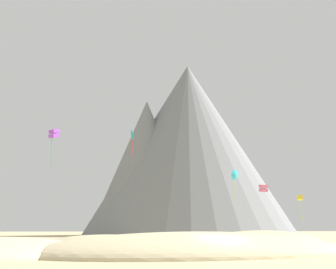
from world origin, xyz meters
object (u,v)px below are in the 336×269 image
Objects in this scene: kite_rainbow_low at (263,188)px; kite_cyan_low at (235,175)px; bush_mid_center at (221,252)px; kite_teal_mid at (132,138)px; bush_near_left at (21,251)px; rock_massif at (183,153)px; kite_violet_mid at (54,134)px; kite_yellow_low at (300,198)px; bush_far_left at (96,249)px; bush_far_right at (310,242)px.

kite_cyan_low is (1.19, 20.44, 4.41)m from kite_rainbow_low.
kite_cyan_low reaches higher than bush_mid_center.
kite_teal_mid is 28.91m from kite_cyan_low.
rock_massif is (25.65, 85.18, 21.42)m from bush_near_left.
kite_teal_mid is (-5.23, 38.00, 16.23)m from bush_mid_center.
kite_rainbow_low is 34.25m from kite_violet_mid.
rock_massif is 43.79m from kite_yellow_low.
kite_teal_mid reaches higher than bush_far_left.
kite_violet_mid reaches higher than kite_rainbow_low.
kite_rainbow_low is 22.88m from kite_teal_mid.
bush_near_left is (-14.81, -1.17, 0.22)m from bush_mid_center.
bush_far_right is 1.40× the size of kite_rainbow_low.
kite_cyan_low is at bearing 72.91° from bush_mid_center.
kite_teal_mid is (4.43, 34.97, 16.08)m from bush_far_left.
kite_violet_mid is at bearing 122.29° from bush_mid_center.
kite_yellow_low is at bearing 39.03° from kite_rainbow_low.
kite_cyan_low is at bearing 88.17° from bush_far_right.
kite_rainbow_low reaches higher than kite_yellow_low.
bush_near_left is 0.29× the size of kite_yellow_low.
kite_violet_mid reaches higher than kite_cyan_low.
kite_teal_mid is at bearing -154.71° from kite_yellow_low.
rock_massif is at bearing 70.72° from kite_cyan_low.
kite_cyan_low reaches higher than bush_far_right.
kite_teal_mid is at bearing 92.89° from kite_violet_mid.
bush_far_left reaches higher than bush_far_right.
bush_near_left is 43.39m from kite_teal_mid.
bush_mid_center is 0.37× the size of kite_teal_mid.
kite_rainbow_low reaches higher than bush_mid_center.
bush_far_left is at bearing -28.61° from kite_violet_mid.
rock_massif is 11.50× the size of kite_violet_mid.
bush_mid_center is 33.65m from kite_violet_mid.
bush_far_right is 35.88m from kite_violet_mid.
kite_cyan_low reaches higher than kite_rainbow_low.
bush_near_left reaches higher than bush_far_right.
bush_near_left is (-30.82, -20.40, 0.19)m from bush_far_right.
bush_near_left is at bearing -175.47° from bush_mid_center.
kite_cyan_low is (26.84, 52.84, 12.31)m from bush_far_left.
bush_near_left is (-5.15, -4.20, 0.07)m from bush_far_left.
bush_far_left is 27.55m from kite_violet_mid.
bush_mid_center is 0.03× the size of rock_massif.
bush_near_left is at bearing -41.70° from kite_violet_mid.
kite_teal_mid is 16.60m from kite_violet_mid.
kite_yellow_low is at bearing -78.89° from kite_cyan_low.
bush_mid_center is at bearing 4.53° from bush_near_left.
bush_near_left is at bearing -135.34° from kite_rainbow_low.
kite_teal_mid is 0.92× the size of kite_yellow_low.
kite_violet_mid reaches higher than bush_near_left.
kite_teal_mid is (-21.22, 2.56, 8.18)m from kite_rainbow_low.
bush_far_right is at bearing -85.44° from rock_massif.
kite_violet_mid is (-11.07, -12.20, -2.05)m from kite_teal_mid.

